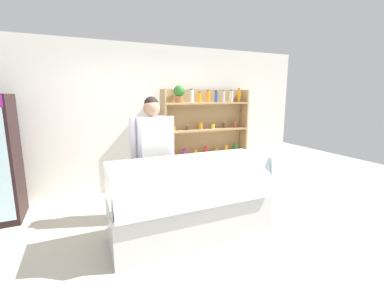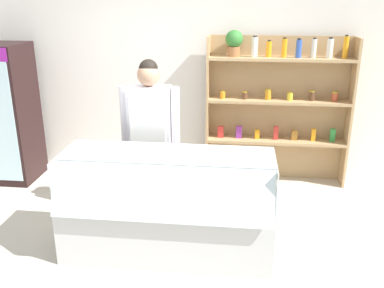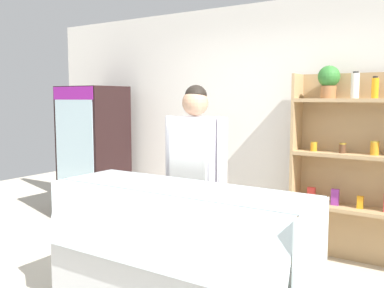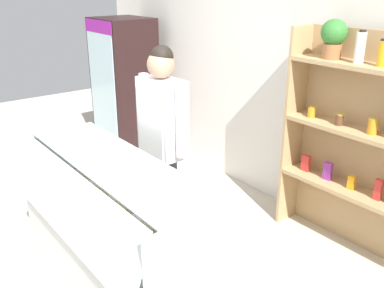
% 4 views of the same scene
% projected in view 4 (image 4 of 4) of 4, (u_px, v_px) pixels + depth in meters
% --- Properties ---
extents(ground_plane, '(12.00, 12.00, 0.00)m').
position_uv_depth(ground_plane, '(120.00, 271.00, 3.53)').
color(ground_plane, beige).
extents(back_wall, '(6.80, 0.10, 2.70)m').
position_uv_depth(back_wall, '(293.00, 77.00, 4.20)').
color(back_wall, white).
rests_on(back_wall, ground).
extents(drinks_fridge, '(0.74, 0.66, 1.79)m').
position_uv_depth(drinks_fridge, '(124.00, 86.00, 5.78)').
color(drinks_fridge, black).
rests_on(drinks_fridge, ground).
extents(deli_display_case, '(1.97, 0.76, 1.01)m').
position_uv_depth(deli_display_case, '(114.00, 244.00, 3.35)').
color(deli_display_case, silver).
rests_on(deli_display_case, ground).
extents(shop_clerk, '(0.63, 0.25, 1.76)m').
position_uv_depth(shop_clerk, '(162.00, 128.00, 3.68)').
color(shop_clerk, '#383D51').
rests_on(shop_clerk, ground).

